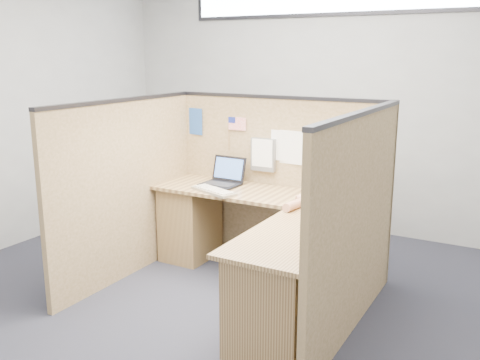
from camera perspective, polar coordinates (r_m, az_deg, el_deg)
The scene contains 13 objects.
floor at distance 4.26m, azimuth -1.99°, elevation -12.90°, with size 5.00×5.00×0.00m, color #1F212C.
wall_back at distance 5.88m, azimuth 9.50°, elevation 8.44°, with size 5.00×5.00×0.00m, color #9A9C9F.
cubicle_partitions at distance 4.34m, azimuth 0.86°, elevation -1.57°, with size 2.06×1.83×1.53m.
l_desk at distance 4.25m, azimuth 2.12°, elevation -7.20°, with size 1.95×1.75×0.73m.
laptop at distance 4.83m, azimuth -1.76°, elevation 0.24°, with size 0.34×0.33×0.24m.
keyboard at distance 4.56m, azimuth -2.83°, elevation -1.15°, with size 0.47×0.29×0.03m.
mouse at distance 4.27m, azimuth 6.66°, elevation -2.15°, with size 0.10×0.06×0.04m, color #B6B6BA.
hand_forearm at distance 4.14m, azimuth 6.09°, elevation -2.40°, with size 0.10×0.36×0.08m.
blue_poster at distance 5.15m, azimuth -4.88°, elevation 6.25°, with size 0.19×0.00×0.25m, color #224D9E.
american_flag at distance 4.90m, azimuth -0.51°, elevation 5.93°, with size 0.18×0.01×0.32m.
file_holder at distance 4.79m, azimuth 2.49°, elevation 2.74°, with size 0.23×0.05×0.29m.
paper_left at distance 4.72m, azimuth 4.51°, elevation 3.68°, with size 0.21×0.00×0.27m, color white.
paper_right at distance 4.69m, azimuth 5.50°, elevation 3.47°, with size 0.23×0.00×0.29m, color white.
Camera 1 is at (2.00, -3.26, 1.89)m, focal length 40.00 mm.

